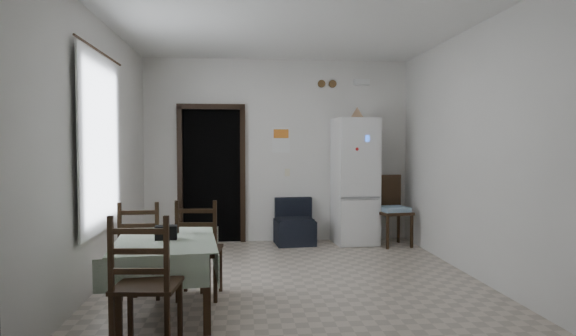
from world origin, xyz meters
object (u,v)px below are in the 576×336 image
at_px(corner_chair, 393,211).
at_px(dining_chair_near_head, 147,283).
at_px(dining_chair_far_left, 142,248).
at_px(fridge, 355,181).
at_px(dining_table, 166,277).
at_px(navy_seat, 295,222).
at_px(dining_chair_far_right, 200,248).

bearing_deg(corner_chair, dining_chair_near_head, -140.62).
bearing_deg(dining_chair_far_left, fridge, -139.53).
height_order(fridge, dining_table, fridge).
xyz_separation_m(dining_table, dining_chair_near_head, (-0.00, -0.84, 0.18)).
height_order(fridge, corner_chair, fridge).
distance_m(dining_table, dining_chair_near_head, 0.86).
distance_m(navy_seat, dining_chair_near_head, 4.10).
distance_m(navy_seat, dining_table, 3.32).
relative_size(dining_table, dining_chair_near_head, 1.26).
relative_size(corner_chair, dining_chair_far_right, 1.08).
bearing_deg(dining_chair_far_left, corner_chair, -147.52).
relative_size(navy_seat, corner_chair, 0.66).
relative_size(navy_seat, dining_chair_far_right, 0.71).
xyz_separation_m(dining_chair_far_left, dining_chair_near_head, (0.33, -1.42, 0.04)).
height_order(dining_table, dining_chair_near_head, dining_chair_near_head).
relative_size(navy_seat, dining_chair_far_left, 0.73).
height_order(fridge, dining_chair_far_left, fridge).
bearing_deg(navy_seat, dining_chair_far_right, -121.81).
height_order(corner_chair, dining_chair_far_right, corner_chair).
distance_m(navy_seat, dining_chair_far_right, 2.79).
distance_m(dining_table, dining_chair_far_left, 0.68).
relative_size(fridge, navy_seat, 2.76).
bearing_deg(dining_chair_far_right, dining_table, 66.72).
distance_m(dining_table, dining_chair_far_right, 0.56).
relative_size(dining_chair_far_left, dining_chair_near_head, 0.93).
bearing_deg(fridge, navy_seat, 175.58).
height_order(fridge, dining_chair_near_head, fridge).
xyz_separation_m(fridge, dining_chair_far_left, (-2.76, -2.40, -0.49)).
bearing_deg(corner_chair, navy_seat, 159.48).
height_order(dining_chair_far_left, dining_chair_far_right, dining_chair_far_right).
xyz_separation_m(navy_seat, dining_table, (-1.49, -2.97, -0.01)).
distance_m(fridge, dining_chair_near_head, 4.55).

